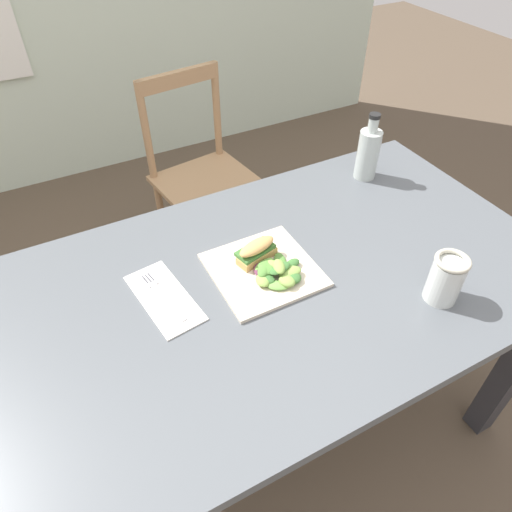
% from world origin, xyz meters
% --- Properties ---
extents(ground_plane, '(8.55, 8.55, 0.00)m').
position_xyz_m(ground_plane, '(0.00, 0.00, 0.00)').
color(ground_plane, brown).
extents(dining_table, '(1.40, 0.82, 0.74)m').
position_xyz_m(dining_table, '(0.07, 0.14, 0.62)').
color(dining_table, '#51565B').
rests_on(dining_table, ground).
extents(chair_wooden_far, '(0.45, 0.45, 0.87)m').
position_xyz_m(chair_wooden_far, '(0.22, 1.07, 0.45)').
color(chair_wooden_far, tan).
rests_on(chair_wooden_far, ground).
extents(plate_lunch, '(0.25, 0.25, 0.01)m').
position_xyz_m(plate_lunch, '(0.03, 0.18, 0.74)').
color(plate_lunch, beige).
rests_on(plate_lunch, dining_table).
extents(sandwich_half_front, '(0.12, 0.08, 0.06)m').
position_xyz_m(sandwich_half_front, '(0.03, 0.22, 0.78)').
color(sandwich_half_front, tan).
rests_on(sandwich_half_front, plate_lunch).
extents(salad_mixed_greens, '(0.14, 0.14, 0.04)m').
position_xyz_m(salad_mixed_greens, '(0.04, 0.14, 0.76)').
color(salad_mixed_greens, '#6B9E47').
rests_on(salad_mixed_greens, plate_lunch).
extents(napkin_folded, '(0.14, 0.25, 0.00)m').
position_xyz_m(napkin_folded, '(-0.23, 0.21, 0.74)').
color(napkin_folded, silver).
rests_on(napkin_folded, dining_table).
extents(fork_on_napkin, '(0.05, 0.19, 0.00)m').
position_xyz_m(fork_on_napkin, '(-0.23, 0.22, 0.75)').
color(fork_on_napkin, silver).
rests_on(fork_on_napkin, napkin_folded).
extents(bottle_cold_brew, '(0.07, 0.07, 0.21)m').
position_xyz_m(bottle_cold_brew, '(0.52, 0.41, 0.81)').
color(bottle_cold_brew, black).
rests_on(bottle_cold_brew, dining_table).
extents(mason_jar_iced_tea, '(0.08, 0.08, 0.13)m').
position_xyz_m(mason_jar_iced_tea, '(0.36, -0.10, 0.80)').
color(mason_jar_iced_tea, '#995623').
rests_on(mason_jar_iced_tea, dining_table).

